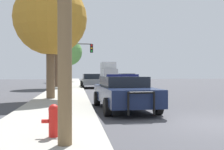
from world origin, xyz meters
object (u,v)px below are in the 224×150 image
object	(u,v)px
police_car	(124,92)
tree_sidewalk_far	(68,52)
car_background_midblock	(91,80)
car_background_oncoming	(127,79)
traffic_cone	(59,118)
fire_hydrant	(54,119)
box_truck	(108,71)
tree_sidewalk_mid	(57,34)
tree_sidewalk_near	(50,19)
traffic_light	(73,55)

from	to	relation	value
police_car	tree_sidewalk_far	xyz separation A→B (m)	(-3.09, 32.33, 3.92)
car_background_midblock	tree_sidewalk_far	size ratio (longest dim) A/B	0.66
car_background_oncoming	tree_sidewalk_far	world-z (taller)	tree_sidewalk_far
police_car	traffic_cone	size ratio (longest dim) A/B	9.88
fire_hydrant	tree_sidewalk_far	world-z (taller)	tree_sidewalk_far
box_truck	tree_sidewalk_mid	distance (m)	22.40
fire_hydrant	traffic_cone	world-z (taller)	fire_hydrant
box_truck	tree_sidewalk_far	world-z (taller)	tree_sidewalk_far
fire_hydrant	car_background_oncoming	distance (m)	27.59
fire_hydrant	tree_sidewalk_mid	xyz separation A→B (m)	(-1.32, 21.77, 4.81)
fire_hydrant	tree_sidewalk_far	xyz separation A→B (m)	(-0.60, 37.57, 4.15)
police_car	box_truck	size ratio (longest dim) A/B	0.78
fire_hydrant	tree_sidewalk_mid	distance (m)	22.33
police_car	fire_hydrant	size ratio (longest dim) A/B	7.29
car_background_oncoming	tree_sidewalk_near	world-z (taller)	tree_sidewalk_near
traffic_light	tree_sidewalk_mid	world-z (taller)	tree_sidewalk_mid
tree_sidewalk_mid	car_background_midblock	bearing A→B (deg)	0.16
box_truck	tree_sidewalk_mid	bearing A→B (deg)	70.07
police_car	car_background_midblock	size ratio (longest dim) A/B	1.21
tree_sidewalk_near	traffic_cone	size ratio (longest dim) A/B	11.93
police_car	car_background_midblock	xyz separation A→B (m)	(-0.47, 16.54, -0.01)
car_background_oncoming	traffic_cone	distance (m)	26.65
box_truck	traffic_cone	distance (m)	42.08
traffic_light	tree_sidewalk_mid	xyz separation A→B (m)	(-1.60, -0.96, 1.99)
fire_hydrant	box_truck	bearing A→B (deg)	81.69
traffic_light	tree_sidewalk_far	world-z (taller)	tree_sidewalk_far
traffic_light	car_background_midblock	distance (m)	3.27
car_background_oncoming	traffic_cone	world-z (taller)	car_background_oncoming
tree_sidewalk_near	traffic_cone	world-z (taller)	tree_sidewalk_near
police_car	tree_sidewalk_near	xyz separation A→B (m)	(-3.38, 4.21, 3.77)
tree_sidewalk_far	tree_sidewalk_mid	bearing A→B (deg)	-92.60
box_truck	traffic_cone	size ratio (longest dim) A/B	12.71
fire_hydrant	car_background_midblock	xyz separation A→B (m)	(2.02, 21.78, 0.23)
tree_sidewalk_mid	traffic_light	bearing A→B (deg)	31.11
police_car	car_background_midblock	world-z (taller)	police_car
traffic_light	police_car	bearing A→B (deg)	-82.79
car_background_oncoming	traffic_light	bearing A→B (deg)	28.86
box_truck	tree_sidewalk_far	xyz separation A→B (m)	(-6.82, -5.00, 2.92)
police_car	traffic_light	size ratio (longest dim) A/B	1.18
police_car	tree_sidewalk_far	distance (m)	32.71
car_background_midblock	traffic_cone	xyz separation A→B (m)	(-1.97, -20.82, -0.35)
car_background_midblock	box_truck	distance (m)	21.23
fire_hydrant	traffic_cone	xyz separation A→B (m)	(0.05, 0.96, -0.12)
police_car	fire_hydrant	distance (m)	5.80
police_car	fire_hydrant	bearing A→B (deg)	62.16
police_car	box_truck	xyz separation A→B (m)	(3.72, 37.33, 0.99)
car_background_oncoming	traffic_cone	bearing A→B (deg)	72.04
tree_sidewalk_far	traffic_light	bearing A→B (deg)	-86.60
tree_sidewalk_mid	tree_sidewalk_far	size ratio (longest dim) A/B	1.09
fire_hydrant	tree_sidewalk_near	size ratio (longest dim) A/B	0.11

